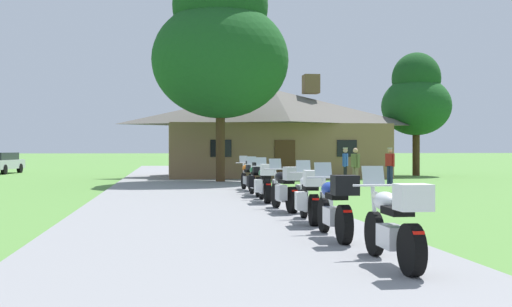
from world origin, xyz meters
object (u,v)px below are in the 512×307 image
at_px(bystander_red_shirt_near_lodge, 390,164).
at_px(tree_right_of_lodge, 416,98).
at_px(motorcycle_green_sixth_in_row, 256,179).
at_px(bystander_blue_shirt_by_tree, 345,164).
at_px(tree_by_lodge_front, 220,44).
at_px(motorcycle_green_fifth_in_row, 265,183).
at_px(motorcycle_white_nearest_to_camera, 395,224).
at_px(bystander_olive_shirt_beside_signpost, 355,165).
at_px(motorcycle_blue_second_in_row, 335,206).
at_px(motorcycle_black_fourth_in_row, 286,189).
at_px(motorcycle_white_third_in_row, 310,197).
at_px(motorcycle_orange_farthest_in_row, 248,176).

distance_m(bystander_red_shirt_near_lodge, tree_right_of_lodge, 11.29).
bearing_deg(motorcycle_green_sixth_in_row, bystander_blue_shirt_by_tree, 50.85).
bearing_deg(tree_by_lodge_front, motorcycle_green_fifth_in_row, -88.62).
xyz_separation_m(motorcycle_green_sixth_in_row, tree_right_of_lodge, (12.24, 15.65, 4.16)).
xyz_separation_m(motorcycle_white_nearest_to_camera, bystander_olive_shirt_beside_signpost, (4.97, 17.36, 0.31)).
bearing_deg(motorcycle_green_fifth_in_row, bystander_blue_shirt_by_tree, 62.05).
xyz_separation_m(motorcycle_blue_second_in_row, tree_right_of_lodge, (12.35, 25.62, 4.15)).
relative_size(motorcycle_green_fifth_in_row, bystander_red_shirt_near_lodge, 1.24).
bearing_deg(motorcycle_black_fourth_in_row, motorcycle_white_nearest_to_camera, -95.67).
bearing_deg(motorcycle_white_nearest_to_camera, motorcycle_black_fourth_in_row, 91.32).
height_order(motorcycle_white_nearest_to_camera, tree_right_of_lodge, tree_right_of_lodge).
bearing_deg(tree_by_lodge_front, bystander_olive_shirt_beside_signpost, -40.16).
xyz_separation_m(motorcycle_blue_second_in_row, motorcycle_white_third_in_row, (0.11, 2.30, -0.01)).
xyz_separation_m(bystander_red_shirt_near_lodge, bystander_blue_shirt_by_tree, (-2.12, -0.09, 0.00)).
bearing_deg(tree_by_lodge_front, bystander_red_shirt_near_lodge, -21.62).
bearing_deg(bystander_red_shirt_near_lodge, motorcycle_green_sixth_in_row, -72.94).
height_order(motorcycle_blue_second_in_row, bystander_olive_shirt_beside_signpost, bystander_olive_shirt_beside_signpost).
bearing_deg(motorcycle_blue_second_in_row, motorcycle_green_fifth_in_row, 91.44).
relative_size(motorcycle_blue_second_in_row, bystander_red_shirt_near_lodge, 1.24).
distance_m(motorcycle_white_third_in_row, motorcycle_green_fifth_in_row, 5.24).
xyz_separation_m(motorcycle_black_fourth_in_row, bystander_red_shirt_near_lodge, (7.07, 11.57, 0.34)).
bearing_deg(motorcycle_green_sixth_in_row, tree_by_lodge_front, 91.34).
height_order(motorcycle_white_third_in_row, bystander_olive_shirt_beside_signpost, bystander_olive_shirt_beside_signpost).
bearing_deg(motorcycle_white_nearest_to_camera, motorcycle_green_sixth_in_row, 91.28).
height_order(motorcycle_black_fourth_in_row, tree_by_lodge_front, tree_by_lodge_front).
xyz_separation_m(motorcycle_blue_second_in_row, motorcycle_black_fourth_in_row, (0.09, 4.78, -0.01)).
relative_size(motorcycle_black_fourth_in_row, tree_by_lodge_front, 0.19).
distance_m(motorcycle_black_fourth_in_row, bystander_blue_shirt_by_tree, 12.50).
bearing_deg(bystander_olive_shirt_beside_signpost, motorcycle_blue_second_in_row, -33.54).
bearing_deg(motorcycle_orange_farthest_in_row, tree_by_lodge_front, 89.80).
bearing_deg(bystander_olive_shirt_beside_signpost, tree_right_of_lodge, 131.30).
bearing_deg(bystander_blue_shirt_by_tree, bystander_olive_shirt_beside_signpost, -157.56).
distance_m(motorcycle_white_nearest_to_camera, bystander_blue_shirt_by_tree, 19.46).
height_order(motorcycle_white_nearest_to_camera, motorcycle_orange_farthest_in_row, same).
relative_size(motorcycle_orange_farthest_in_row, bystander_red_shirt_near_lodge, 1.24).
height_order(bystander_red_shirt_near_lodge, bystander_blue_shirt_by_tree, same).
xyz_separation_m(motorcycle_white_third_in_row, motorcycle_black_fourth_in_row, (-0.02, 2.47, 0.00)).
bearing_deg(tree_right_of_lodge, motorcycle_black_fourth_in_row, -120.46).
bearing_deg(motorcycle_white_third_in_row, tree_right_of_lodge, 66.95).
relative_size(motorcycle_white_nearest_to_camera, bystander_olive_shirt_beside_signpost, 1.25).
distance_m(motorcycle_black_fourth_in_row, bystander_olive_shirt_beside_signpost, 11.19).
relative_size(motorcycle_white_nearest_to_camera, motorcycle_green_sixth_in_row, 1.00).
distance_m(bystander_red_shirt_near_lodge, tree_by_lodge_front, 9.84).
distance_m(bystander_red_shirt_near_lodge, bystander_olive_shirt_beside_signpost, 2.61).
distance_m(motorcycle_white_nearest_to_camera, motorcycle_black_fourth_in_row, 7.33).
relative_size(motorcycle_black_fourth_in_row, motorcycle_orange_farthest_in_row, 1.00).
relative_size(motorcycle_white_nearest_to_camera, tree_right_of_lodge, 0.28).
distance_m(motorcycle_white_nearest_to_camera, motorcycle_blue_second_in_row, 2.56).
bearing_deg(motorcycle_white_nearest_to_camera, bystander_olive_shirt_beside_signpost, 75.42).
bearing_deg(motorcycle_green_fifth_in_row, motorcycle_white_nearest_to_camera, -87.56).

